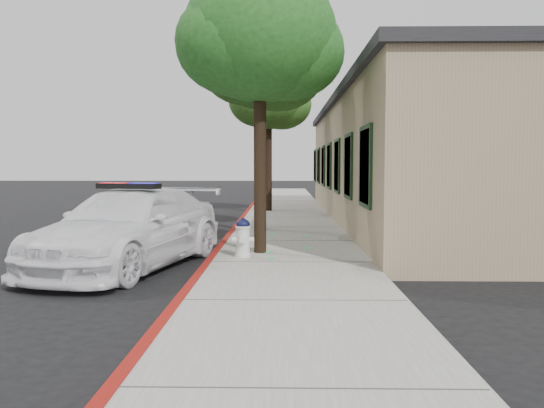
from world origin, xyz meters
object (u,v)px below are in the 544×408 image
at_px(clapboard_building, 433,161).
at_px(street_tree_far, 269,99).
at_px(street_tree_near, 260,42).
at_px(street_tree_mid, 262,65).
at_px(fire_hydrant, 243,237).
at_px(police_car, 129,228).

relative_size(clapboard_building, street_tree_far, 3.54).
bearing_deg(street_tree_far, street_tree_near, -89.63).
bearing_deg(clapboard_building, street_tree_mid, -148.23).
bearing_deg(fire_hydrant, clapboard_building, 52.63).
bearing_deg(clapboard_building, street_tree_far, 153.13).
xyz_separation_m(street_tree_mid, street_tree_far, (0.05, 6.50, -0.18)).
bearing_deg(police_car, street_tree_near, 35.83).
xyz_separation_m(fire_hydrant, street_tree_near, (0.32, 0.58, 3.96)).
height_order(clapboard_building, fire_hydrant, clapboard_building).
bearing_deg(street_tree_far, fire_hydrant, -91.28).
xyz_separation_m(street_tree_near, street_tree_mid, (-0.12, 4.27, 0.27)).
relative_size(police_car, street_tree_mid, 0.91).
bearing_deg(street_tree_far, clapboard_building, -26.87).
bearing_deg(fire_hydrant, street_tree_mid, 85.61).
bearing_deg(street_tree_near, clapboard_building, 54.15).
distance_m(street_tree_mid, street_tree_far, 6.51).
height_order(clapboard_building, police_car, clapboard_building).
bearing_deg(street_tree_near, police_car, -159.25).
height_order(street_tree_mid, street_tree_far, street_tree_mid).
height_order(police_car, fire_hydrant, police_car).
relative_size(clapboard_building, fire_hydrant, 26.83).
bearing_deg(street_tree_far, police_car, -101.70).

